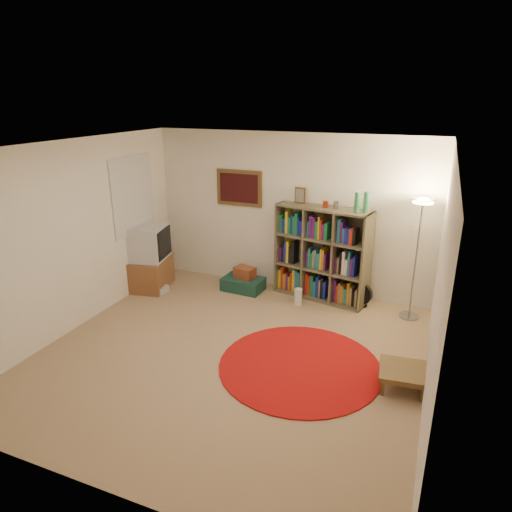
# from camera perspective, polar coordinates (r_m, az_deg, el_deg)

# --- Properties ---
(room) EXTENTS (4.54, 4.54, 2.54)m
(room) POSITION_cam_1_polar(r_m,az_deg,el_deg) (5.28, -3.79, -0.01)
(room) COLOR #9D7E5C
(room) RESTS_ON ground
(bookshelf) EXTENTS (1.51, 0.69, 1.74)m
(bookshelf) POSITION_cam_1_polar(r_m,az_deg,el_deg) (7.06, 8.09, 0.17)
(bookshelf) COLOR brown
(bookshelf) RESTS_ON ground
(floor_lamp) EXTENTS (0.42, 0.42, 1.74)m
(floor_lamp) POSITION_cam_1_polar(r_m,az_deg,el_deg) (6.48, 19.92, 4.29)
(floor_lamp) COLOR #9FA0A3
(floor_lamp) RESTS_ON ground
(floor_fan) EXTENTS (0.33, 0.21, 0.37)m
(floor_fan) POSITION_cam_1_polar(r_m,az_deg,el_deg) (7.04, 13.06, -4.74)
(floor_fan) COLOR black
(floor_fan) RESTS_ON ground
(tv_stand) EXTENTS (0.64, 0.82, 1.07)m
(tv_stand) POSITION_cam_1_polar(r_m,az_deg,el_deg) (7.59, -13.02, -0.26)
(tv_stand) COLOR brown
(tv_stand) RESTS_ON ground
(dvd_box) EXTENTS (0.33, 0.29, 0.10)m
(dvd_box) POSITION_cam_1_polar(r_m,az_deg,el_deg) (7.57, -12.25, -4.03)
(dvd_box) COLOR silver
(dvd_box) RESTS_ON ground
(suitcase) EXTENTS (0.67, 0.46, 0.21)m
(suitcase) POSITION_cam_1_polar(r_m,az_deg,el_deg) (7.45, -1.62, -3.51)
(suitcase) COLOR #14382F
(suitcase) RESTS_ON ground
(wicker_basket) EXTENTS (0.36, 0.29, 0.18)m
(wicker_basket) POSITION_cam_1_polar(r_m,az_deg,el_deg) (7.38, -1.41, -2.09)
(wicker_basket) COLOR brown
(wicker_basket) RESTS_ON suitcase
(paper_towel) EXTENTS (0.14, 0.14, 0.25)m
(paper_towel) POSITION_cam_1_polar(r_m,az_deg,el_deg) (6.98, 5.30, -5.06)
(paper_towel) COLOR white
(paper_towel) RESTS_ON ground
(red_rug) EXTENTS (1.91, 1.91, 0.02)m
(red_rug) POSITION_cam_1_polar(r_m,az_deg,el_deg) (5.54, 5.50, -13.51)
(red_rug) COLOR #970B0B
(red_rug) RESTS_ON ground
(side_table) EXTENTS (0.54, 0.54, 0.23)m
(side_table) POSITION_cam_1_polar(r_m,az_deg,el_deg) (5.33, 17.90, -13.63)
(side_table) COLOR #4D371B
(side_table) RESTS_ON ground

